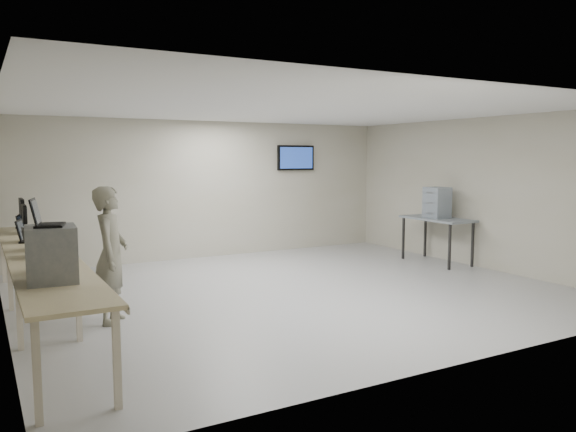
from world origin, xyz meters
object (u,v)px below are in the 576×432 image
workbench (41,259)px  soldier (111,255)px  equipment_box (51,254)px  side_table (437,222)px

workbench → soldier: 0.84m
equipment_box → soldier: 1.73m
soldier → side_table: (6.41, 1.00, -0.04)m
side_table → equipment_box: bearing=-161.2°
equipment_box → side_table: (7.25, 2.47, -0.35)m
workbench → equipment_box: (-0.06, -1.80, 0.34)m
equipment_box → soldier: size_ratio=0.31×
workbench → side_table: 7.22m
workbench → soldier: (0.77, -0.32, 0.03)m
equipment_box → side_table: 7.67m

